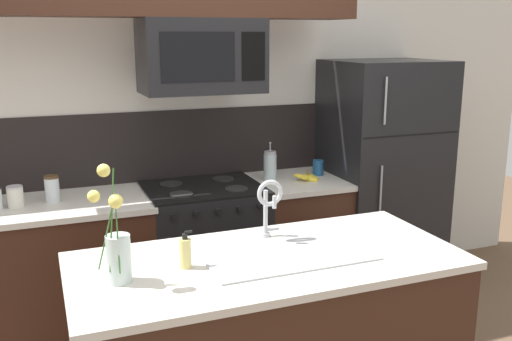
% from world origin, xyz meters
% --- Properties ---
extents(rear_partition, '(5.20, 0.10, 2.60)m').
position_xyz_m(rear_partition, '(0.30, 1.28, 1.30)').
color(rear_partition, silver).
rests_on(rear_partition, ground).
extents(splash_band, '(3.29, 0.01, 0.48)m').
position_xyz_m(splash_band, '(0.00, 1.22, 1.15)').
color(splash_band, black).
rests_on(splash_band, rear_partition).
extents(back_counter_left, '(1.00, 0.65, 0.91)m').
position_xyz_m(back_counter_left, '(-0.86, 0.90, 0.46)').
color(back_counter_left, '#381E14').
rests_on(back_counter_left, ground).
extents(back_counter_right, '(0.62, 0.65, 0.91)m').
position_xyz_m(back_counter_right, '(0.68, 0.90, 0.46)').
color(back_counter_right, '#381E14').
rests_on(back_counter_right, ground).
extents(stove_range, '(0.76, 0.64, 0.93)m').
position_xyz_m(stove_range, '(0.00, 0.90, 0.46)').
color(stove_range, black).
rests_on(stove_range, ground).
extents(microwave, '(0.74, 0.40, 0.45)m').
position_xyz_m(microwave, '(0.00, 0.88, 1.76)').
color(microwave, black).
extents(refrigerator, '(0.79, 0.74, 1.71)m').
position_xyz_m(refrigerator, '(1.37, 0.92, 0.86)').
color(refrigerator, black).
rests_on(refrigerator, ground).
extents(storage_jar_medium, '(0.09, 0.09, 0.13)m').
position_xyz_m(storage_jar_medium, '(-1.13, 0.90, 0.97)').
color(storage_jar_medium, silver).
rests_on(storage_jar_medium, back_counter_left).
extents(storage_jar_short, '(0.09, 0.09, 0.16)m').
position_xyz_m(storage_jar_short, '(-0.93, 0.93, 0.99)').
color(storage_jar_short, silver).
rests_on(storage_jar_short, back_counter_left).
extents(banana_bunch, '(0.19, 0.15, 0.08)m').
position_xyz_m(banana_bunch, '(0.73, 0.84, 0.93)').
color(banana_bunch, yellow).
rests_on(banana_bunch, back_counter_right).
extents(french_press, '(0.09, 0.09, 0.27)m').
position_xyz_m(french_press, '(0.50, 0.96, 1.01)').
color(french_press, silver).
rests_on(french_press, back_counter_right).
extents(coffee_tin, '(0.08, 0.08, 0.11)m').
position_xyz_m(coffee_tin, '(0.87, 0.95, 0.97)').
color(coffee_tin, '#1E5184').
rests_on(coffee_tin, back_counter_right).
extents(kitchen_sink, '(0.76, 0.43, 0.16)m').
position_xyz_m(kitchen_sink, '(0.03, -0.35, 0.84)').
color(kitchen_sink, '#ADAFB5').
rests_on(kitchen_sink, island_counter).
extents(sink_faucet, '(0.14, 0.14, 0.31)m').
position_xyz_m(sink_faucet, '(0.03, -0.14, 1.11)').
color(sink_faucet, '#B7BABF').
rests_on(sink_faucet, island_counter).
extents(dish_soap_bottle, '(0.06, 0.05, 0.16)m').
position_xyz_m(dish_soap_bottle, '(-0.43, -0.33, 0.98)').
color(dish_soap_bottle, '#DBCC75').
rests_on(dish_soap_bottle, island_counter).
extents(flower_vase, '(0.16, 0.14, 0.50)m').
position_xyz_m(flower_vase, '(-0.73, -0.38, 1.04)').
color(flower_vase, silver).
rests_on(flower_vase, island_counter).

